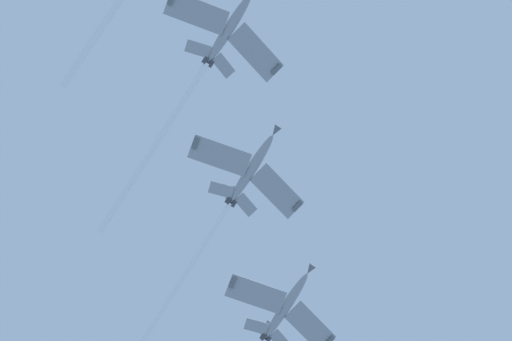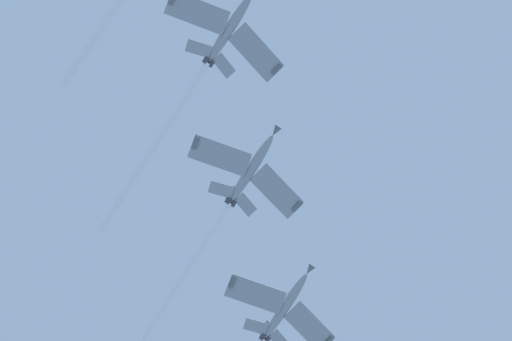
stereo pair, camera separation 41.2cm
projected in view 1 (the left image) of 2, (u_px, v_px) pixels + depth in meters
name	position (u px, v px, depth m)	size (l,w,h in m)	color
jet_second	(203.00, 70.00, 174.94)	(20.07, 37.04, 19.43)	gray
jet_third	(225.00, 211.00, 180.15)	(22.02, 43.83, 22.38)	gray
jet_fourth	(264.00, 341.00, 184.96)	(20.02, 35.91, 18.85)	gray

